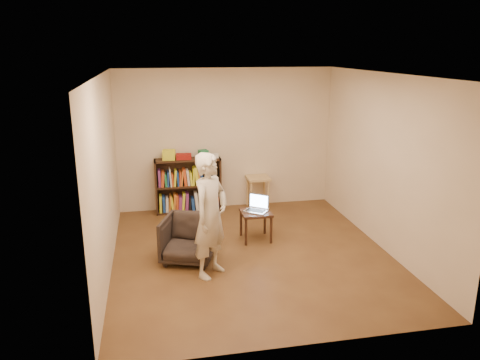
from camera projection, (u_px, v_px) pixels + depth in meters
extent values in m
plane|color=#4E3019|center=(252.00, 254.00, 6.91)|extent=(4.50, 4.50, 0.00)
plane|color=white|center=(253.00, 74.00, 6.20)|extent=(4.50, 4.50, 0.00)
plane|color=beige|center=(226.00, 139.00, 8.68)|extent=(4.00, 0.00, 4.00)
plane|color=beige|center=(105.00, 176.00, 6.19)|extent=(0.00, 4.50, 4.50)
plane|color=beige|center=(384.00, 163.00, 6.93)|extent=(0.00, 4.50, 4.50)
cube|color=black|center=(156.00, 187.00, 8.50)|extent=(0.03, 0.30, 1.00)
cube|color=black|center=(220.00, 184.00, 8.71)|extent=(0.03, 0.30, 1.00)
cube|color=black|center=(188.00, 183.00, 8.74)|extent=(1.20, 0.02, 1.00)
cube|color=black|center=(189.00, 210.00, 8.74)|extent=(1.20, 0.30, 0.03)
cube|color=black|center=(188.00, 185.00, 8.60)|extent=(1.14, 0.30, 0.03)
cube|color=black|center=(187.00, 160.00, 8.47)|extent=(1.20, 0.30, 0.03)
cube|color=yellow|center=(169.00, 155.00, 8.38)|extent=(0.24, 0.19, 0.18)
cube|color=maroon|center=(184.00, 156.00, 8.45)|extent=(0.29, 0.22, 0.09)
cube|color=#1E7242|center=(203.00, 154.00, 8.48)|extent=(0.19, 0.19, 0.15)
cube|color=silver|center=(216.00, 156.00, 8.54)|extent=(0.10, 0.10, 0.08)
cube|color=tan|center=(258.00, 178.00, 8.77)|extent=(0.42, 0.42, 0.04)
cylinder|color=tan|center=(251.00, 196.00, 8.67)|extent=(0.04, 0.04, 0.56)
cylinder|color=tan|center=(268.00, 195.00, 8.73)|extent=(0.04, 0.04, 0.56)
cylinder|color=tan|center=(248.00, 191.00, 8.98)|extent=(0.04, 0.04, 0.56)
cylinder|color=tan|center=(264.00, 190.00, 9.04)|extent=(0.04, 0.04, 0.56)
imported|color=#2B231C|center=(188.00, 239.00, 6.63)|extent=(0.90, 0.91, 0.65)
cube|color=#2F1F0F|center=(256.00, 213.00, 7.33)|extent=(0.46, 0.46, 0.04)
cylinder|color=#2F1F0F|center=(246.00, 232.00, 7.17)|extent=(0.04, 0.04, 0.43)
cylinder|color=#2F1F0F|center=(271.00, 230.00, 7.24)|extent=(0.04, 0.04, 0.43)
cylinder|color=#2F1F0F|center=(241.00, 223.00, 7.54)|extent=(0.04, 0.04, 0.43)
cylinder|color=#2F1F0F|center=(265.00, 221.00, 7.62)|extent=(0.04, 0.04, 0.43)
cube|color=silver|center=(256.00, 211.00, 7.31)|extent=(0.42, 0.40, 0.02)
cube|color=black|center=(256.00, 210.00, 7.31)|extent=(0.31, 0.28, 0.00)
cube|color=silver|center=(259.00, 201.00, 7.38)|extent=(0.28, 0.22, 0.24)
cube|color=#B6D8FF|center=(259.00, 201.00, 7.38)|extent=(0.24, 0.19, 0.20)
imported|color=beige|center=(211.00, 216.00, 6.08)|extent=(0.70, 0.72, 1.67)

